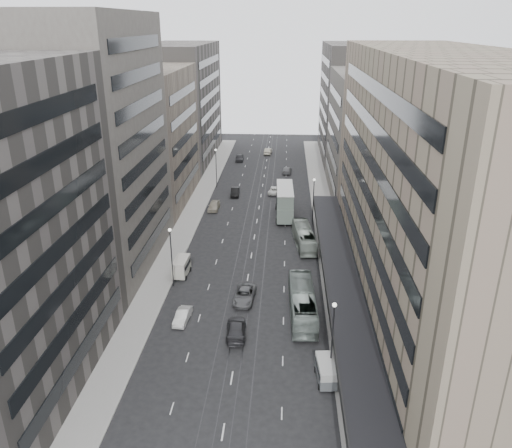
% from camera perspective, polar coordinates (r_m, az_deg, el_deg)
% --- Properties ---
extents(ground, '(220.00, 220.00, 0.00)m').
position_cam_1_polar(ground, '(56.30, -2.13, -13.33)').
color(ground, black).
rests_on(ground, ground).
extents(sidewalk_right, '(4.00, 125.00, 0.15)m').
position_cam_1_polar(sidewalk_right, '(89.58, 7.85, 0.56)').
color(sidewalk_right, gray).
rests_on(sidewalk_right, ground).
extents(sidewalk_left, '(4.00, 125.00, 0.15)m').
position_cam_1_polar(sidewalk_left, '(90.86, -7.41, 0.89)').
color(sidewalk_left, gray).
rests_on(sidewalk_left, ground).
extents(department_store, '(19.20, 60.00, 30.00)m').
position_cam_1_polar(department_store, '(58.88, 19.75, 3.29)').
color(department_store, '#796E59').
rests_on(department_store, ground).
extents(building_right_mid, '(15.00, 28.00, 24.00)m').
position_cam_1_polar(building_right_mid, '(101.19, 13.10, 9.75)').
color(building_right_mid, '#534D48').
rests_on(building_right_mid, ground).
extents(building_right_far, '(15.00, 32.00, 28.00)m').
position_cam_1_polar(building_right_far, '(130.08, 11.13, 13.44)').
color(building_right_far, '#625D58').
rests_on(building_right_far, ground).
extents(building_left_b, '(15.00, 26.00, 34.00)m').
position_cam_1_polar(building_left_b, '(71.54, -18.39, 8.35)').
color(building_left_b, '#534D48').
rests_on(building_left_b, ground).
extents(building_left_c, '(15.00, 28.00, 25.00)m').
position_cam_1_polar(building_left_c, '(97.46, -12.43, 9.65)').
color(building_left_c, gray).
rests_on(building_left_c, ground).
extents(building_left_d, '(15.00, 38.00, 28.00)m').
position_cam_1_polar(building_left_d, '(128.76, -8.58, 13.51)').
color(building_left_d, '#625D58').
rests_on(building_left_d, ground).
extents(lamp_right_near, '(0.44, 0.44, 8.32)m').
position_cam_1_polar(lamp_right_near, '(49.26, 8.77, -12.01)').
color(lamp_right_near, '#262628').
rests_on(lamp_right_near, ground).
extents(lamp_right_far, '(0.44, 0.44, 8.32)m').
position_cam_1_polar(lamp_right_far, '(85.32, 6.59, 3.18)').
color(lamp_right_far, '#262628').
rests_on(lamp_right_far, ground).
extents(lamp_left_near, '(0.44, 0.44, 8.32)m').
position_cam_1_polar(lamp_left_near, '(65.47, -9.67, -3.01)').
color(lamp_left_near, '#262628').
rests_on(lamp_left_near, ground).
extents(lamp_left_far, '(0.44, 0.44, 8.32)m').
position_cam_1_polar(lamp_left_far, '(105.33, -4.59, 6.91)').
color(lamp_left_far, '#262628').
rests_on(lamp_left_far, ground).
extents(bus_near, '(3.29, 12.25, 3.38)m').
position_cam_1_polar(bus_near, '(60.19, 5.32, -8.93)').
color(bus_near, gray).
rests_on(bus_near, ground).
extents(bus_far, '(3.72, 10.90, 2.97)m').
position_cam_1_polar(bus_far, '(78.28, 5.51, -1.46)').
color(bus_far, '#949F95').
rests_on(bus_far, ground).
extents(double_decker, '(3.40, 10.28, 5.58)m').
position_cam_1_polar(double_decker, '(89.09, 3.30, 2.62)').
color(double_decker, slate).
rests_on(double_decker, ground).
extents(vw_microbus, '(2.08, 4.03, 2.11)m').
position_cam_1_polar(vw_microbus, '(50.97, 7.99, -16.25)').
color(vw_microbus, '#515659').
rests_on(vw_microbus, ground).
extents(panel_van, '(2.11, 4.05, 2.51)m').
position_cam_1_polar(panel_van, '(69.71, -8.53, -4.81)').
color(panel_van, beige).
rests_on(panel_van, ground).
extents(sedan_1, '(1.73, 4.15, 1.34)m').
position_cam_1_polar(sedan_1, '(59.95, -8.41, -10.38)').
color(sedan_1, silver).
rests_on(sedan_1, ground).
extents(sedan_2, '(2.91, 5.56, 1.49)m').
position_cam_1_polar(sedan_2, '(63.31, -1.34, -8.15)').
color(sedan_2, '#555658').
rests_on(sedan_2, ground).
extents(sedan_3, '(2.57, 5.60, 1.59)m').
position_cam_1_polar(sedan_3, '(56.96, -2.28, -11.89)').
color(sedan_3, '#29292C').
rests_on(sedan_3, ground).
extents(sedan_4, '(2.04, 4.79, 1.62)m').
position_cam_1_polar(sedan_4, '(93.52, -4.84, 2.10)').
color(sedan_4, '#9F9784').
rests_on(sedan_4, ground).
extents(sedan_5, '(1.85, 4.75, 1.54)m').
position_cam_1_polar(sedan_5, '(101.15, -2.40, 3.70)').
color(sedan_5, black).
rests_on(sedan_5, ground).
extents(sedan_6, '(3.03, 5.38, 1.42)m').
position_cam_1_polar(sedan_6, '(102.48, 2.22, 3.91)').
color(sedan_6, silver).
rests_on(sedan_6, ground).
extents(sedan_7, '(2.30, 4.98, 1.41)m').
position_cam_1_polar(sedan_7, '(116.77, 3.56, 6.16)').
color(sedan_7, '#565658').
rests_on(sedan_7, ground).
extents(sedan_8, '(2.05, 4.76, 1.60)m').
position_cam_1_polar(sedan_8, '(127.23, -1.89, 7.57)').
color(sedan_8, '#252628').
rests_on(sedan_8, ground).
extents(sedan_9, '(2.06, 4.93, 1.58)m').
position_cam_1_polar(sedan_9, '(134.17, 1.39, 8.34)').
color(sedan_9, '#A59E89').
rests_on(sedan_9, ground).
extents(pedestrian, '(0.70, 0.65, 1.60)m').
position_cam_1_polar(pedestrian, '(45.83, 11.93, -22.20)').
color(pedestrian, black).
rests_on(pedestrian, sidewalk_right).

